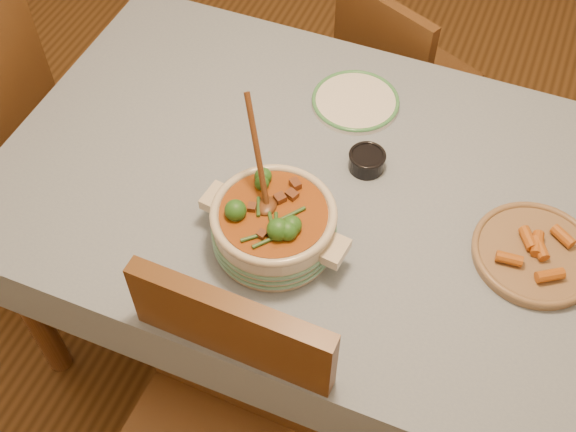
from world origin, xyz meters
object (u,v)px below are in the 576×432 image
Objects in this scene: dining_table at (327,206)px; stew_casserole at (274,223)px; condiment_bowl at (367,160)px; fried_plate at (536,252)px; chair_far at (395,75)px; white_plate at (355,101)px.

stew_casserole is (-0.06, -0.22, 0.16)m from dining_table.
condiment_bowl is (0.07, 0.09, 0.12)m from dining_table.
dining_table is 4.83× the size of fried_plate.
dining_table is 0.80m from chair_far.
chair_far is at bearing 91.95° from dining_table.
white_plate is 0.23m from condiment_bowl.
stew_casserole is at bearing -104.83° from dining_table.
stew_casserole is 0.52m from white_plate.
white_plate is at bearing 95.77° from dining_table.
dining_table is 0.28m from stew_casserole.
stew_casserole is 3.20× the size of condiment_bowl.
white_plate is 0.90× the size of fried_plate.
dining_table is at bearing 75.17° from stew_casserole.
stew_casserole reaches higher than dining_table.
fried_plate is at bearing -30.49° from white_plate.
chair_far is at bearing 88.24° from stew_casserole.
stew_casserole is 0.33m from condiment_bowl.
condiment_bowl is (0.13, 0.30, -0.04)m from stew_casserole.
condiment_bowl is 0.14× the size of chair_far.
condiment_bowl is at bearing 122.06° from chair_far.
stew_casserole reaches higher than fried_plate.
chair_far is (0.03, 0.99, -0.36)m from stew_casserole.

